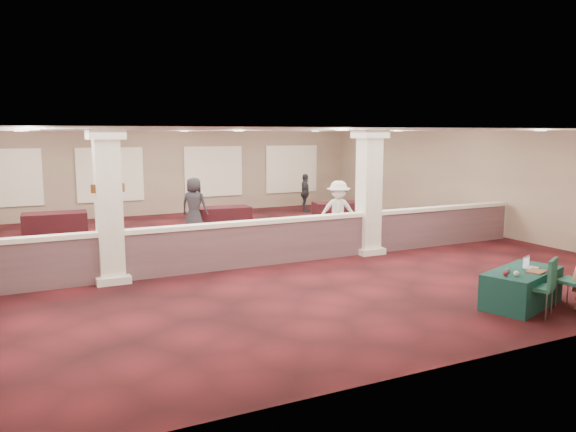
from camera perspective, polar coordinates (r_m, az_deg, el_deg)
name	(u,v)px	position (r m, az deg, el deg)	size (l,w,h in m)	color
ground	(240,253)	(14.86, -4.88, -3.76)	(16.00, 16.00, 0.00)	#471116
wall_back	(164,173)	(22.22, -12.50, 4.29)	(16.00, 0.04, 3.20)	#83675B
wall_front	(459,250)	(7.79, 17.01, -3.30)	(16.00, 0.04, 3.20)	#83675B
wall_right	(472,181)	(19.01, 18.16, 3.40)	(0.04, 16.00, 3.20)	#83675B
ceiling	(239,130)	(14.52, -5.04, 8.68)	(16.00, 16.00, 0.02)	silver
partition_wall	(263,242)	(13.38, -2.56, -2.62)	(15.60, 0.28, 1.10)	brown
column_left	(109,206)	(12.25, -17.76, 1.02)	(0.72, 0.72, 3.20)	silver
column_right	(369,191)	(14.68, 8.21, 2.51)	(0.72, 0.72, 3.20)	silver
sconce_left	(94,189)	(12.18, -19.14, 2.63)	(0.12, 0.12, 0.18)	brown
sconce_right	(122,188)	(12.26, -16.54, 2.79)	(0.12, 0.12, 0.18)	brown
near_table	(522,288)	(11.19, 22.64, -6.75)	(1.71, 0.85, 0.66)	#0F372D
conf_chair_side	(543,282)	(10.63, 24.51, -6.10)	(0.69, 0.69, 1.02)	#1E594F
far_table_front_center	(302,232)	(15.87, 1.45, -1.60)	(1.80, 0.90, 0.73)	black
far_table_front_right	(425,220)	(18.46, 13.74, -0.41)	(1.82, 0.91, 0.74)	black
far_table_back_left	(55,225)	(18.41, -22.58, -0.83)	(1.84, 0.92, 0.75)	black
far_table_back_center	(224,217)	(18.80, -6.51, -0.13)	(1.72, 0.86, 0.70)	black
far_table_back_right	(339,212)	(19.88, 5.20, 0.39)	(1.76, 0.88, 0.72)	black
attendee_b	(338,212)	(16.02, 5.12, 0.38)	(1.15, 0.53, 1.79)	silver
attendee_c	(305,193)	(22.25, 1.75, 2.34)	(0.90, 0.43, 1.53)	black
attendee_d	(194,205)	(17.92, -9.51, 1.10)	(0.86, 0.47, 1.75)	black
laptop_base	(531,268)	(11.34, 23.47, -4.86)	(0.30, 0.21, 0.02)	silver
laptop_screen	(526,261)	(11.35, 23.02, -4.26)	(0.30, 0.01, 0.20)	silver
screen_glow	(526,262)	(11.35, 23.04, -4.33)	(0.27, 0.00, 0.17)	silver
knitting	(536,271)	(11.07, 23.91, -5.17)	(0.36, 0.27, 0.03)	#BC5C1E
yarn_cream	(516,273)	(10.62, 22.19, -5.42)	(0.10, 0.10, 0.10)	#F1E1C6
yarn_red	(506,274)	(10.55, 21.23, -5.48)	(0.09, 0.09, 0.09)	maroon
yarn_grey	(508,271)	(10.78, 21.41, -5.20)	(0.09, 0.09, 0.09)	#4E4E53
scissors	(549,267)	(11.56, 25.00, -4.72)	(0.11, 0.03, 0.01)	#AF121A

